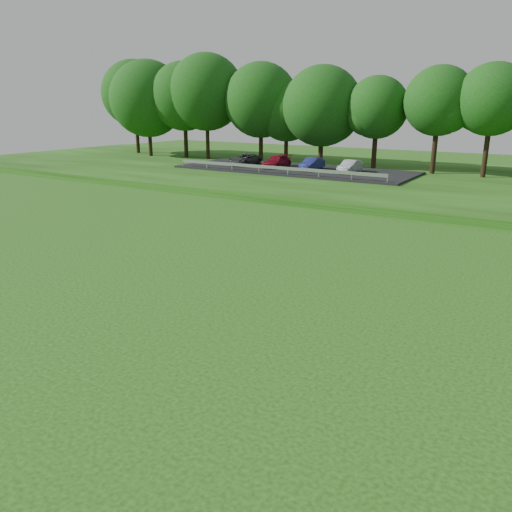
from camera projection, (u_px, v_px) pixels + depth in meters
The scene contains 1 object.
parking_lot at pixel (289, 166), 50.54m from camera, with size 24.00×9.00×1.38m.
Camera 1 is at (-0.30, -12.24, 6.96)m, focal length 35.00 mm.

